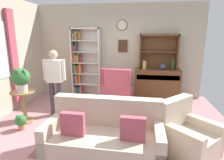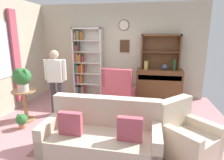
% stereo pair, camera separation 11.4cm
% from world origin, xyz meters
% --- Properties ---
extents(ground_plane, '(5.40, 4.60, 0.02)m').
position_xyz_m(ground_plane, '(0.00, 0.00, -0.01)').
color(ground_plane, '#B27A7F').
extents(wall_back, '(5.00, 0.09, 2.80)m').
position_xyz_m(wall_back, '(0.00, 2.13, 1.40)').
color(wall_back, '#BCB299').
rests_on(wall_back, ground_plane).
extents(area_rug, '(2.47, 2.06, 0.01)m').
position_xyz_m(area_rug, '(0.20, -0.30, 0.00)').
color(area_rug, brown).
rests_on(area_rug, ground_plane).
extents(bookshelf, '(0.90, 0.30, 2.10)m').
position_xyz_m(bookshelf, '(-1.06, 1.94, 1.03)').
color(bookshelf, silver).
rests_on(bookshelf, ground_plane).
extents(sideboard, '(1.30, 0.45, 0.92)m').
position_xyz_m(sideboard, '(1.20, 1.86, 0.51)').
color(sideboard, brown).
rests_on(sideboard, ground_plane).
extents(sideboard_hutch, '(1.10, 0.26, 1.00)m').
position_xyz_m(sideboard_hutch, '(1.20, 1.97, 1.56)').
color(sideboard_hutch, brown).
rests_on(sideboard_hutch, sideboard).
extents(vase_tall, '(0.11, 0.11, 0.25)m').
position_xyz_m(vase_tall, '(0.81, 1.78, 1.04)').
color(vase_tall, tan).
rests_on(vase_tall, sideboard).
extents(vase_round, '(0.15, 0.15, 0.17)m').
position_xyz_m(vase_round, '(1.33, 1.79, 1.01)').
color(vase_round, '#33476B').
rests_on(vase_round, sideboard).
extents(bottle_wine, '(0.07, 0.07, 0.31)m').
position_xyz_m(bottle_wine, '(1.59, 1.77, 1.07)').
color(bottle_wine, '#194223').
rests_on(bottle_wine, sideboard).
extents(couch_floral, '(1.81, 0.88, 0.90)m').
position_xyz_m(couch_floral, '(0.17, -1.07, 0.31)').
color(couch_floral, beige).
rests_on(couch_floral, ground_plane).
extents(armchair_floral, '(1.08, 1.08, 0.88)m').
position_xyz_m(armchair_floral, '(1.48, -0.80, 0.29)').
color(armchair_floral, beige).
rests_on(armchair_floral, ground_plane).
extents(wingback_chair, '(0.86, 0.88, 1.05)m').
position_xyz_m(wingback_chair, '(0.10, 1.21, 0.38)').
color(wingback_chair, '#B74C5B').
rests_on(wingback_chair, ground_plane).
extents(plant_stand, '(0.52, 0.52, 0.71)m').
position_xyz_m(plant_stand, '(-1.81, -0.12, 0.44)').
color(plant_stand, '#997047').
rests_on(plant_stand, ground_plane).
extents(potted_plant_large, '(0.37, 0.37, 0.51)m').
position_xyz_m(potted_plant_large, '(-1.78, -0.19, 1.01)').
color(potted_plant_large, beige).
rests_on(potted_plant_large, plant_stand).
extents(potted_plant_small, '(0.23, 0.23, 0.32)m').
position_xyz_m(potted_plant_small, '(-1.68, -0.49, 0.18)').
color(potted_plant_small, '#AD6B4C').
rests_on(potted_plant_small, ground_plane).
extents(person_reading, '(0.53, 0.24, 1.56)m').
position_xyz_m(person_reading, '(-1.27, 0.34, 0.91)').
color(person_reading, '#38333D').
rests_on(person_reading, ground_plane).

